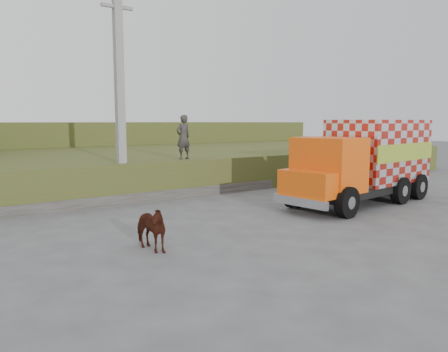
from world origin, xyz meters
TOP-DOWN VIEW (x-y plane):
  - ground at (0.00, 0.00)m, footprint 120.00×120.00m
  - embankment at (0.00, 10.00)m, footprint 40.00×12.00m
  - embankment_far at (0.00, 22.00)m, footprint 40.00×12.00m
  - retaining_strip at (-2.00, 4.20)m, footprint 16.00×0.50m
  - utility_pole at (-1.00, 4.60)m, footprint 1.20×0.30m
  - cargo_truck at (6.52, -0.72)m, footprint 7.24×3.16m
  - cow at (-2.91, -1.78)m, footprint 0.79×1.39m
  - pedestrian at (1.80, 4.80)m, footprint 0.72×0.52m

SIDE VIEW (x-z plane):
  - ground at x=0.00m, z-range 0.00..0.00m
  - retaining_strip at x=-2.00m, z-range 0.00..0.40m
  - cow at x=-2.91m, z-range 0.00..1.11m
  - embankment at x=0.00m, z-range 0.00..1.50m
  - embankment_far at x=0.00m, z-range 0.00..3.00m
  - cargo_truck at x=6.52m, z-range 0.05..3.18m
  - pedestrian at x=1.80m, z-range 1.50..3.34m
  - utility_pole at x=-1.00m, z-range 0.08..8.07m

